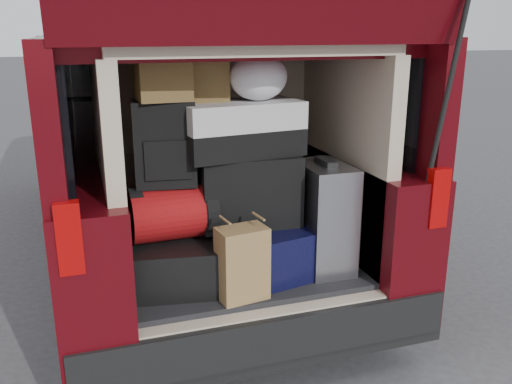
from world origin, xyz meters
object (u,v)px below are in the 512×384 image
Objects in this scene: red_duffel at (172,213)px; kraft_bag at (242,263)px; black_soft_case at (248,189)px; twotone_duffel at (240,128)px; black_hardshell at (173,257)px; navy_hardshell at (255,246)px; silver_roller at (324,217)px; backpack at (165,144)px.

kraft_bag is at bearing -48.78° from red_duffel.
black_soft_case is 0.84× the size of twotone_duffel.
black_soft_case reaches higher than black_hardshell.
red_duffel reaches higher than kraft_bag.
twotone_duffel reaches higher than black_soft_case.
black_hardshell is 0.53m from black_soft_case.
twotone_duffel is at bearing 143.78° from navy_hardshell.
silver_roller reaches higher than black_hardshell.
backpack reaches higher than navy_hardshell.
backpack reaches higher than red_duffel.
red_duffel is at bearing 125.57° from kraft_bag.
navy_hardshell is (0.44, -0.03, 0.01)m from black_hardshell.
kraft_bag is 0.70× the size of black_soft_case.
silver_roller reaches higher than kraft_bag.
navy_hardshell is 1.44× the size of backpack.
navy_hardshell is at bearing 5.38° from black_hardshell.
black_hardshell is 0.61m from backpack.
red_duffel is 0.68× the size of twotone_duffel.
backpack is (-0.02, -0.00, 0.61)m from black_hardshell.
backpack is at bearing 124.09° from kraft_bag.
black_soft_case reaches higher than red_duffel.
navy_hardshell is 0.34m from kraft_bag.
silver_roller reaches higher than navy_hardshell.
backpack reaches higher than black_soft_case.
red_duffel is at bearing -80.96° from black_hardshell.
kraft_bag is at bearing -109.41° from black_soft_case.
black_soft_case is at bearing 134.68° from navy_hardshell.
red_duffel is at bearing 170.42° from navy_hardshell.
twotone_duffel reaches higher than navy_hardshell.
kraft_bag is at bearing -40.61° from black_hardshell.
silver_roller is (0.81, -0.12, 0.17)m from black_hardshell.
black_hardshell is at bearing 20.50° from backpack.
black_soft_case is at bearing 165.96° from silver_roller.
silver_roller is at bearing -12.48° from black_soft_case.
navy_hardshell is at bearing 3.76° from backpack.
black_hardshell is 0.44m from navy_hardshell.
backpack is at bearing -177.52° from black_soft_case.
backpack is at bearing 166.13° from navy_hardshell.
black_soft_case is 0.51m from backpack.
red_duffel is at bearing 175.82° from silver_roller.
black_soft_case is at bearing 7.92° from black_hardshell.
black_soft_case is 0.33m from twotone_duffel.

